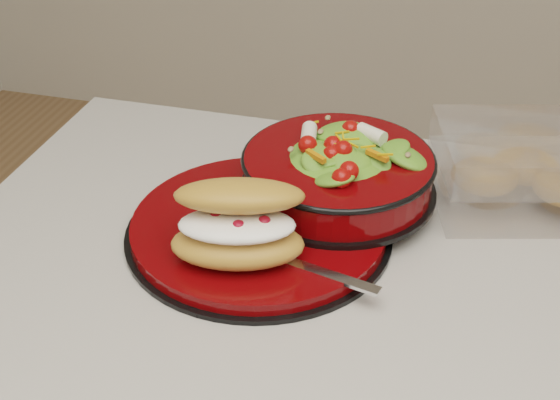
% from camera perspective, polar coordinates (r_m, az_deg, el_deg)
% --- Properties ---
extents(dinner_plate, '(0.31, 0.31, 0.02)m').
position_cam_1_polar(dinner_plate, '(0.90, -1.53, -2.11)').
color(dinner_plate, black).
rests_on(dinner_plate, island_counter).
extents(salad_bowl, '(0.24, 0.24, 0.10)m').
position_cam_1_polar(salad_bowl, '(0.93, 4.28, 2.50)').
color(salad_bowl, black).
rests_on(salad_bowl, dinner_plate).
extents(croissant, '(0.16, 0.12, 0.09)m').
position_cam_1_polar(croissant, '(0.82, -3.03, -1.76)').
color(croissant, '#C47A3B').
rests_on(croissant, dinner_plate).
extents(fork, '(0.18, 0.06, 0.00)m').
position_cam_1_polar(fork, '(0.83, 1.04, -4.65)').
color(fork, silver).
rests_on(fork, dinner_plate).
extents(pastry_box, '(0.25, 0.21, 0.09)m').
position_cam_1_polar(pastry_box, '(0.99, 17.64, 2.09)').
color(pastry_box, white).
rests_on(pastry_box, island_counter).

